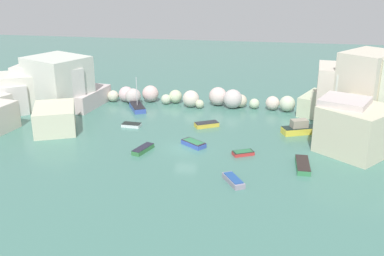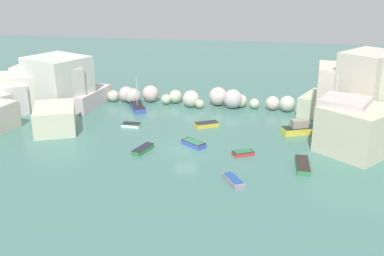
{
  "view_description": "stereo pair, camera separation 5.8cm",
  "coord_description": "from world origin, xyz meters",
  "px_view_note": "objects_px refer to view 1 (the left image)",
  "views": [
    {
      "loc": [
        9.22,
        -47.28,
        19.75
      ],
      "look_at": [
        0.0,
        4.24,
        1.0
      ],
      "focal_mm": 42.38,
      "sensor_mm": 36.0,
      "label": 1
    },
    {
      "loc": [
        9.28,
        -47.27,
        19.75
      ],
      "look_at": [
        0.0,
        4.24,
        1.0
      ],
      "focal_mm": 42.38,
      "sensor_mm": 36.0,
      "label": 2
    }
  ],
  "objects_px": {
    "moored_boat_2": "(194,143)",
    "moored_boat_5": "(143,149)",
    "moored_boat_6": "(131,125)",
    "moored_boat_0": "(305,128)",
    "moored_boat_3": "(303,165)",
    "moored_boat_8": "(233,180)",
    "moored_boat_1": "(137,107)",
    "moored_boat_7": "(243,153)",
    "moored_boat_4": "(207,124)"
  },
  "relations": [
    {
      "from": "moored_boat_2",
      "to": "moored_boat_5",
      "type": "bearing_deg",
      "value": 63.64
    },
    {
      "from": "moored_boat_6",
      "to": "moored_boat_0",
      "type": "bearing_deg",
      "value": -172.68
    },
    {
      "from": "moored_boat_6",
      "to": "moored_boat_3",
      "type": "bearing_deg",
      "value": 160.28
    },
    {
      "from": "moored_boat_5",
      "to": "moored_boat_8",
      "type": "height_order",
      "value": "moored_boat_8"
    },
    {
      "from": "moored_boat_1",
      "to": "moored_boat_5",
      "type": "xyz_separation_m",
      "value": [
        5.16,
        -15.08,
        -0.11
      ]
    },
    {
      "from": "moored_boat_1",
      "to": "moored_boat_5",
      "type": "height_order",
      "value": "moored_boat_1"
    },
    {
      "from": "moored_boat_7",
      "to": "moored_boat_8",
      "type": "distance_m",
      "value": 7.13
    },
    {
      "from": "moored_boat_0",
      "to": "moored_boat_8",
      "type": "xyz_separation_m",
      "value": [
        -7.59,
        -15.5,
        -0.34
      ]
    },
    {
      "from": "moored_boat_5",
      "to": "moored_boat_6",
      "type": "xyz_separation_m",
      "value": [
        -3.81,
        7.84,
        -0.04
      ]
    },
    {
      "from": "moored_boat_4",
      "to": "moored_boat_8",
      "type": "height_order",
      "value": "moored_boat_8"
    },
    {
      "from": "moored_boat_7",
      "to": "moored_boat_1",
      "type": "bearing_deg",
      "value": -67.91
    },
    {
      "from": "moored_boat_4",
      "to": "moored_boat_7",
      "type": "bearing_deg",
      "value": -87.67
    },
    {
      "from": "moored_boat_0",
      "to": "moored_boat_4",
      "type": "height_order",
      "value": "moored_boat_0"
    },
    {
      "from": "moored_boat_0",
      "to": "moored_boat_2",
      "type": "relative_size",
      "value": 2.05
    },
    {
      "from": "moored_boat_3",
      "to": "moored_boat_7",
      "type": "height_order",
      "value": "moored_boat_3"
    },
    {
      "from": "moored_boat_1",
      "to": "moored_boat_5",
      "type": "distance_m",
      "value": 15.94
    },
    {
      "from": "moored_boat_2",
      "to": "moored_boat_8",
      "type": "relative_size",
      "value": 0.98
    },
    {
      "from": "moored_boat_0",
      "to": "moored_boat_5",
      "type": "distance_m",
      "value": 20.62
    },
    {
      "from": "moored_boat_3",
      "to": "moored_boat_8",
      "type": "bearing_deg",
      "value": -55.36
    },
    {
      "from": "moored_boat_8",
      "to": "moored_boat_0",
      "type": "bearing_deg",
      "value": 123.54
    },
    {
      "from": "moored_boat_2",
      "to": "moored_boat_5",
      "type": "distance_m",
      "value": 5.97
    },
    {
      "from": "moored_boat_3",
      "to": "moored_boat_5",
      "type": "height_order",
      "value": "moored_boat_3"
    },
    {
      "from": "moored_boat_0",
      "to": "moored_boat_2",
      "type": "xyz_separation_m",
      "value": [
        -13.03,
        -6.7,
        -0.32
      ]
    },
    {
      "from": "moored_boat_1",
      "to": "moored_boat_8",
      "type": "distance_m",
      "value": 26.55
    },
    {
      "from": "moored_boat_1",
      "to": "moored_boat_2",
      "type": "bearing_deg",
      "value": -168.03
    },
    {
      "from": "moored_boat_1",
      "to": "moored_boat_2",
      "type": "xyz_separation_m",
      "value": [
        10.51,
        -12.42,
        -0.07
      ]
    },
    {
      "from": "moored_boat_8",
      "to": "moored_boat_4",
      "type": "bearing_deg",
      "value": 167.04
    },
    {
      "from": "moored_boat_1",
      "to": "moored_boat_2",
      "type": "height_order",
      "value": "moored_boat_1"
    },
    {
      "from": "moored_boat_5",
      "to": "moored_boat_3",
      "type": "bearing_deg",
      "value": -76.03
    },
    {
      "from": "moored_boat_2",
      "to": "moored_boat_7",
      "type": "xyz_separation_m",
      "value": [
        5.87,
        -1.68,
        -0.06
      ]
    },
    {
      "from": "moored_boat_0",
      "to": "moored_boat_3",
      "type": "bearing_deg",
      "value": 63.12
    },
    {
      "from": "moored_boat_1",
      "to": "moored_boat_3",
      "type": "distance_m",
      "value": 27.99
    },
    {
      "from": "moored_boat_2",
      "to": "moored_boat_3",
      "type": "xyz_separation_m",
      "value": [
        12.21,
        -3.94,
        -0.02
      ]
    },
    {
      "from": "moored_boat_1",
      "to": "moored_boat_6",
      "type": "distance_m",
      "value": 7.37
    },
    {
      "from": "moored_boat_3",
      "to": "moored_boat_8",
      "type": "xyz_separation_m",
      "value": [
        -6.76,
        -4.86,
        0.01
      ]
    },
    {
      "from": "moored_boat_3",
      "to": "moored_boat_6",
      "type": "xyz_separation_m",
      "value": [
        -21.35,
        9.12,
        -0.06
      ]
    },
    {
      "from": "moored_boat_3",
      "to": "moored_boat_4",
      "type": "xyz_separation_m",
      "value": [
        -11.69,
        10.84,
        0.01
      ]
    },
    {
      "from": "moored_boat_4",
      "to": "moored_boat_8",
      "type": "distance_m",
      "value": 16.46
    },
    {
      "from": "moored_boat_6",
      "to": "moored_boat_8",
      "type": "relative_size",
      "value": 0.76
    },
    {
      "from": "moored_boat_4",
      "to": "moored_boat_6",
      "type": "height_order",
      "value": "moored_boat_4"
    },
    {
      "from": "moored_boat_2",
      "to": "moored_boat_5",
      "type": "height_order",
      "value": "moored_boat_2"
    },
    {
      "from": "moored_boat_1",
      "to": "moored_boat_7",
      "type": "height_order",
      "value": "moored_boat_1"
    },
    {
      "from": "moored_boat_2",
      "to": "moored_boat_6",
      "type": "distance_m",
      "value": 10.51
    },
    {
      "from": "moored_boat_6",
      "to": "moored_boat_1",
      "type": "bearing_deg",
      "value": -75.99
    },
    {
      "from": "moored_boat_5",
      "to": "moored_boat_7",
      "type": "xyz_separation_m",
      "value": [
        11.21,
        0.98,
        -0.03
      ]
    },
    {
      "from": "moored_boat_5",
      "to": "moored_boat_4",
      "type": "bearing_deg",
      "value": -13.35
    },
    {
      "from": "moored_boat_1",
      "to": "moored_boat_8",
      "type": "height_order",
      "value": "moored_boat_1"
    },
    {
      "from": "moored_boat_0",
      "to": "moored_boat_4",
      "type": "distance_m",
      "value": 12.52
    },
    {
      "from": "moored_boat_0",
      "to": "moored_boat_6",
      "type": "bearing_deg",
      "value": -18.52
    },
    {
      "from": "moored_boat_7",
      "to": "moored_boat_6",
      "type": "bearing_deg",
      "value": -51.73
    }
  ]
}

